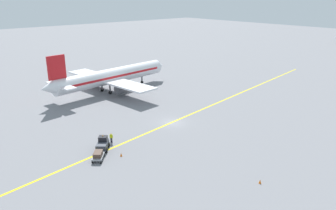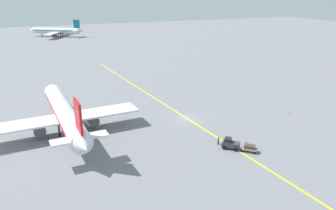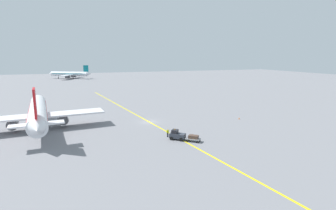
% 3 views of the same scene
% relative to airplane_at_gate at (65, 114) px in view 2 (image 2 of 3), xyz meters
% --- Properties ---
extents(ground_plane, '(400.00, 400.00, 0.00)m').
position_rel_airplane_at_gate_xyz_m(ground_plane, '(24.75, -2.46, -3.71)').
color(ground_plane, slate).
extents(apron_yellow_centreline, '(15.83, 119.05, 0.01)m').
position_rel_airplane_at_gate_xyz_m(apron_yellow_centreline, '(24.75, -2.46, -3.71)').
color(apron_yellow_centreline, yellow).
rests_on(apron_yellow_centreline, ground).
extents(airplane_at_gate, '(28.36, 35.55, 10.60)m').
position_rel_airplane_at_gate_xyz_m(airplane_at_gate, '(0.00, 0.00, 0.00)').
color(airplane_at_gate, white).
rests_on(airplane_at_gate, ground).
extents(airplane_distant_taxiing, '(29.42, 24.40, 9.54)m').
position_rel_airplane_at_gate_xyz_m(airplane_distant_taxiing, '(6.76, 136.87, -0.37)').
color(airplane_distant_taxiing, silver).
rests_on(airplane_distant_taxiing, ground).
extents(baggage_tug_dark, '(3.23, 3.12, 2.11)m').
position_rel_airplane_at_gate_xyz_m(baggage_tug_dark, '(26.00, -17.74, -2.81)').
color(baggage_tug_dark, '#333842').
rests_on(baggage_tug_dark, ground).
extents(baggage_cart_trailing, '(2.87, 2.78, 1.24)m').
position_rel_airplane_at_gate_xyz_m(baggage_cart_trailing, '(28.46, -19.94, -2.95)').
color(baggage_cart_trailing, gray).
rests_on(baggage_cart_trailing, ground).
extents(ground_crew_worker, '(0.53, 0.35, 1.68)m').
position_rel_airplane_at_gate_xyz_m(ground_crew_worker, '(24.89, -15.52, -2.80)').
color(ground_crew_worker, '#23232D').
rests_on(ground_crew_worker, ground).
extents(traffic_cone_near_nose, '(0.32, 0.32, 0.55)m').
position_rel_airplane_at_gate_xyz_m(traffic_cone_near_nose, '(47.30, -7.86, -3.43)').
color(traffic_cone_near_nose, orange).
rests_on(traffic_cone_near_nose, ground).
extents(traffic_cone_mid_apron, '(0.32, 0.32, 0.55)m').
position_rel_airplane_at_gate_xyz_m(traffic_cone_mid_apron, '(29.74, -16.90, -3.43)').
color(traffic_cone_mid_apron, orange).
rests_on(traffic_cone_mid_apron, ground).
extents(traffic_cone_by_wingtip, '(0.32, 0.32, 0.55)m').
position_rel_airplane_at_gate_xyz_m(traffic_cone_by_wingtip, '(-1.10, 5.49, -3.43)').
color(traffic_cone_by_wingtip, orange).
rests_on(traffic_cone_by_wingtip, ground).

